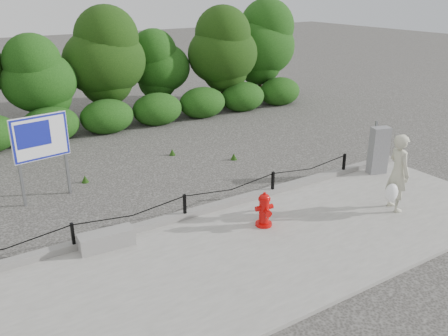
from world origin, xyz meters
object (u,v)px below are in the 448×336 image
pedestrian (398,174)px  utility_cabinet (379,150)px  advertising_sign (41,141)px  fire_hydrant (264,210)px  concrete_block (107,239)px

pedestrian → utility_cabinet: (1.49, 1.79, -0.23)m
pedestrian → advertising_sign: bearing=70.2°
advertising_sign → fire_hydrant: bearing=-56.8°
fire_hydrant → advertising_sign: advertising_sign is taller
fire_hydrant → pedestrian: bearing=-8.1°
concrete_block → utility_cabinet: size_ratio=0.75×
concrete_block → advertising_sign: (-0.39, 3.14, 1.28)m
pedestrian → utility_cabinet: size_ratio=1.26×
advertising_sign → utility_cabinet: bearing=-30.2°
concrete_block → fire_hydrant: bearing=-16.7°
pedestrian → fire_hydrant: bearing=89.6°
fire_hydrant → advertising_sign: size_ratio=0.36×
fire_hydrant → concrete_block: (-3.22, 0.97, -0.20)m
utility_cabinet → advertising_sign: (-8.17, 3.31, 0.79)m
utility_cabinet → pedestrian: bearing=-112.4°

